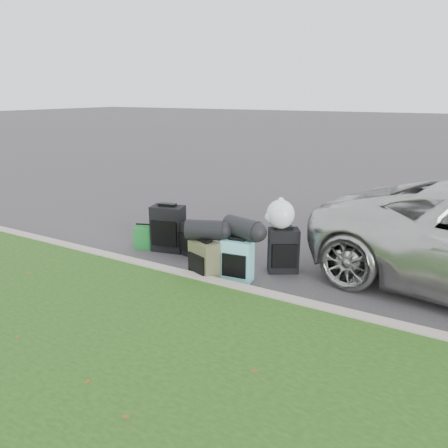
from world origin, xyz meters
The scene contains 12 objects.
ground centered at (0.00, 0.00, 0.00)m, with size 120.00×120.00×0.00m, color #383535.
curb centered at (0.00, -1.00, 0.07)m, with size 120.00×0.18×0.15m, color #9E937F.
suitcase_small_black centered at (-0.57, -0.04, 0.27)m, with size 0.44×0.24×0.55m, color black.
suitcase_large_black_left centered at (-1.06, -0.04, 0.39)m, with size 0.54×0.32×0.78m, color black.
suitcase_olive centered at (0.14, -0.78, 0.29)m, with size 0.42×0.26×0.58m, color #3F4127.
suitcase_teal centered at (0.56, -0.56, 0.31)m, with size 0.43×0.25×0.61m, color #58ADB1.
suitcase_large_black_right centered at (1.00, 0.07, 0.33)m, with size 0.45×0.27×0.67m, color black.
tote_green centered at (-1.49, -0.13, 0.19)m, with size 0.34×0.27×0.38m, color #197228.
tote_navy centered at (-0.21, 0.57, 0.15)m, with size 0.28×0.22×0.30m, color navy.
duffel_left centered at (0.09, -0.69, 0.72)m, with size 0.29×0.29×0.54m, color black.
duffel_right centered at (0.58, -0.46, 0.76)m, with size 0.30×0.30×0.54m, color black.
trash_bag centered at (0.92, 0.10, 0.88)m, with size 0.42×0.42×0.42m, color white.
Camera 1 is at (3.31, -5.68, 2.60)m, focal length 35.00 mm.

